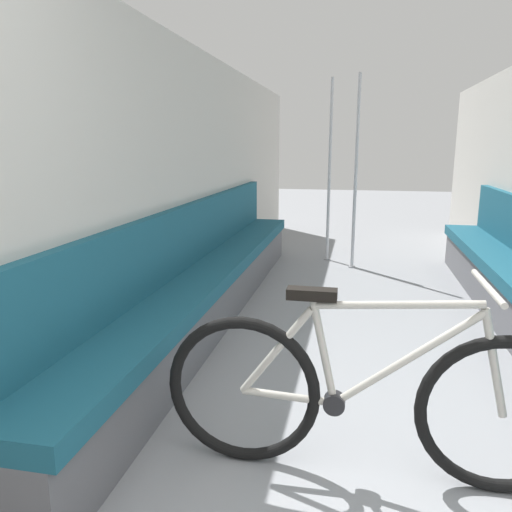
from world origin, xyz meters
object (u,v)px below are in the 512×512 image
object	(u,v)px
bench_seat_row_left	(209,281)
grab_pole_far	(329,174)
grab_pole_near	(356,176)
bicycle	(366,397)

from	to	relation	value
bench_seat_row_left	grab_pole_far	size ratio (longest dim) A/B	2.31
bench_seat_row_left	grab_pole_near	bearing A→B (deg)	60.92
bicycle	grab_pole_far	xyz separation A→B (m)	(-0.41, 4.04, 0.67)
grab_pole_far	grab_pole_near	bearing A→B (deg)	-48.13
bench_seat_row_left	grab_pole_near	size ratio (longest dim) A/B	2.31
grab_pole_near	bench_seat_row_left	bearing A→B (deg)	-119.08
bicycle	grab_pole_far	size ratio (longest dim) A/B	0.81
grab_pole_near	grab_pole_far	xyz separation A→B (m)	(-0.31, 0.34, 0.00)
bicycle	grab_pole_far	world-z (taller)	grab_pole_far
bench_seat_row_left	grab_pole_far	xyz separation A→B (m)	(0.78, 2.30, 0.72)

